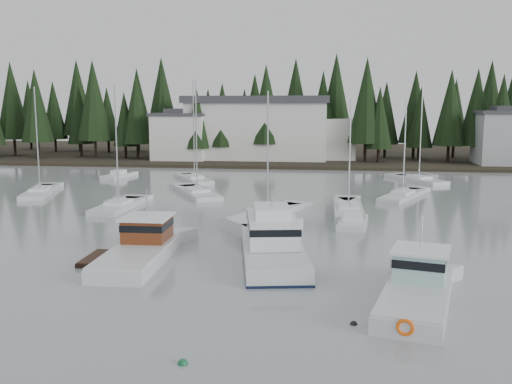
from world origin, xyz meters
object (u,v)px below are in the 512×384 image
runabout_3 (119,177)px  sailboat_1 (119,208)px  house_east_a (509,137)px  lobster_boat_teal (417,293)px  sailboat_12 (268,215)px  house_west (181,135)px  harbor_inn (269,129)px  lobster_boat_brown (139,251)px  sailboat_2 (348,211)px  runabout_1 (353,225)px  sailboat_4 (419,181)px  sailboat_7 (195,180)px  sailboat_5 (403,197)px  sailboat_10 (197,194)px  cabin_cruiser_center (272,246)px  sailboat_8 (40,193)px

runabout_3 → sailboat_1: bearing=-147.9°
house_east_a → lobster_boat_teal: (-23.89, -66.85, -4.31)m
lobster_boat_teal → sailboat_12: size_ratio=0.80×
house_west → harbor_inn: (15.04, 3.34, 1.12)m
house_west → runabout_3: 22.15m
house_east_a → sailboat_1: size_ratio=0.85×
lobster_boat_brown → sailboat_2: sailboat_2 is taller
runabout_1 → lobster_boat_teal: bearing=-165.1°
sailboat_4 → sailboat_2: bearing=126.5°
lobster_boat_teal → sailboat_7: (-22.07, 44.23, -0.51)m
house_west → runabout_1: bearing=-60.8°
house_west → sailboat_12: size_ratio=0.81×
sailboat_5 → runabout_1: (-5.94, -15.42, 0.07)m
lobster_boat_teal → sailboat_10: 38.05m
harbor_inn → runabout_1: (12.57, -52.76, -5.64)m
house_west → sailboat_12: 50.24m
sailboat_2 → sailboat_10: sailboat_10 is taller
sailboat_4 → sailboat_5: 14.04m
sailboat_1 → sailboat_4: size_ratio=0.90×
cabin_cruiser_center → runabout_1: (5.65, 10.62, -0.66)m
cabin_cruiser_center → sailboat_2: 18.05m
sailboat_4 → sailboat_7: sailboat_4 is taller
lobster_boat_brown → sailboat_4: bearing=-31.7°
house_east_a → sailboat_10: size_ratio=0.80×
lobster_boat_brown → runabout_1: (14.17, 12.19, -0.44)m
sailboat_5 → sailboat_12: size_ratio=1.00×
runabout_1 → sailboat_7: bearing=44.4°
sailboat_4 → sailboat_5: size_ratio=1.18×
harbor_inn → sailboat_12: (5.08, -49.15, -5.72)m
cabin_cruiser_center → runabout_1: bearing=-38.0°
lobster_boat_brown → sailboat_4: size_ratio=0.74×
runabout_3 → harbor_inn: bearing=-25.1°
sailboat_4 → sailboat_7: bearing=66.3°
house_west → sailboat_5: sailboat_5 is taller
runabout_1 → sailboat_5: bearing=-13.8°
lobster_boat_teal → sailboat_8: (-36.77, 31.27, -0.53)m
runabout_1 → runabout_3: same height
cabin_cruiser_center → sailboat_10: sailboat_10 is taller
sailboat_5 → harbor_inn: bearing=51.5°
house_east_a → cabin_cruiser_center: bearing=-118.5°
sailboat_1 → sailboat_2: 22.13m
sailboat_10 → runabout_1: 22.02m
lobster_boat_brown → runabout_1: size_ratio=1.92×
house_west → sailboat_1: 44.55m
sailboat_4 → sailboat_5: sailboat_4 is taller
sailboat_8 → sailboat_12: 28.33m
cabin_cruiser_center → runabout_1: cabin_cruiser_center is taller
sailboat_1 → runabout_1: sailboat_1 is taller
sailboat_2 → lobster_boat_teal: bearing=-174.1°
sailboat_7 → sailboat_10: bearing=165.9°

